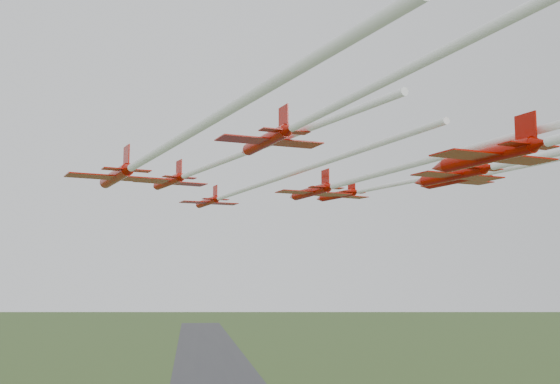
{
  "coord_description": "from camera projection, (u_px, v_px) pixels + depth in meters",
  "views": [
    {
      "loc": [
        -12.16,
        -81.23,
        39.08
      ],
      "look_at": [
        -1.4,
        2.36,
        50.21
      ],
      "focal_mm": 45.0,
      "sensor_mm": 36.0,
      "label": 1
    }
  ],
  "objects": [
    {
      "name": "jet_row3_mid",
      "position": [
        351.0,
        181.0,
        70.73
      ],
      "size": [
        15.09,
        42.44,
        2.55
      ],
      "rotation": [
        0.0,
        0.0,
        0.28
      ],
      "color": "#AA0B00"
    },
    {
      "name": "jet_row3_left",
      "position": [
        150.0,
        156.0,
        57.87
      ],
      "size": [
        20.77,
        52.96,
        2.94
      ],
      "rotation": [
        0.0,
        0.0,
        0.33
      ],
      "color": "#AA0B00"
    },
    {
      "name": "jet_lead",
      "position": [
        248.0,
        188.0,
        91.36
      ],
      "size": [
        21.37,
        62.34,
        2.61
      ],
      "rotation": [
        0.0,
        0.0,
        0.29
      ],
      "color": "#AA0B00"
    },
    {
      "name": "jet_row2_left",
      "position": [
        206.0,
        167.0,
        76.66
      ],
      "size": [
        21.32,
        49.85,
        2.67
      ],
      "rotation": [
        0.0,
        0.0,
        0.36
      ],
      "color": "#AA0B00"
    },
    {
      "name": "jet_row4_right",
      "position": [
        534.0,
        157.0,
        61.36
      ],
      "size": [
        18.76,
        49.56,
        2.91
      ],
      "rotation": [
        0.0,
        0.0,
        0.31
      ],
      "color": "#AA0B00"
    },
    {
      "name": "jet_row4_left",
      "position": [
        365.0,
        91.0,
        44.9
      ],
      "size": [
        20.66,
        63.39,
        2.73
      ],
      "rotation": [
        0.0,
        0.0,
        0.27
      ],
      "color": "#AA0B00"
    },
    {
      "name": "jet_row2_right",
      "position": [
        383.0,
        187.0,
        87.34
      ],
      "size": [
        18.94,
        41.91,
        2.38
      ],
      "rotation": [
        0.0,
        0.0,
        0.39
      ],
      "color": "#AA0B00"
    }
  ]
}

